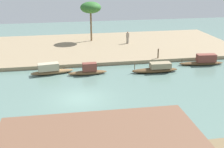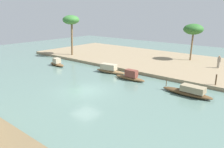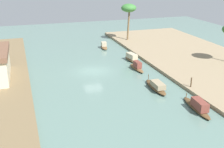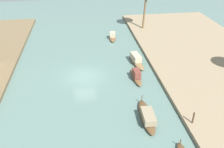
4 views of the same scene
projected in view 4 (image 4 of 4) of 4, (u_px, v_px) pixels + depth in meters
The scene contains 7 objects.
river_water at pixel (84, 76), 28.67m from camera, with size 76.64×76.64×0.00m, color slate.
riverbank_left at pixel (216, 66), 30.46m from camera, with size 44.00×15.93×0.39m, color #937F60.
sampan_midstream at pixel (113, 37), 38.46m from camera, with size 3.35×1.37×1.11m.
sampan_downstream_large at pixel (147, 116), 21.88m from camera, with size 4.90×1.28×1.04m.
sampan_foreground at pixel (136, 76), 27.99m from camera, with size 3.98×0.94×1.20m.
sampan_upstream_small at pixel (136, 60), 31.30m from camera, with size 4.44×1.59×1.16m.
mooring_post at pixel (193, 118), 20.85m from camera, with size 0.14×0.14×1.12m, color #4C3823.
Camera 4 is at (-24.88, 0.09, 14.61)m, focal length 39.53 mm.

